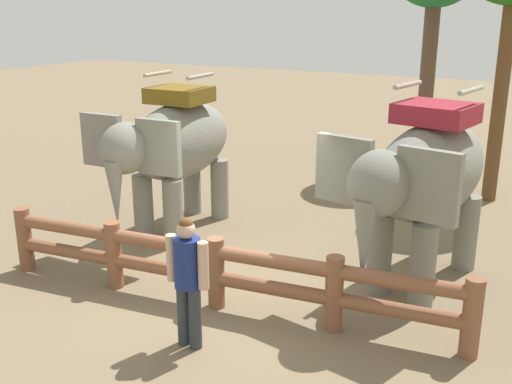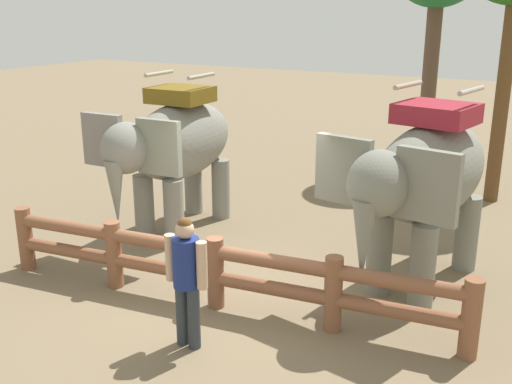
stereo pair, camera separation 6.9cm
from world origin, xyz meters
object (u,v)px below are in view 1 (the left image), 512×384
(elephant_near_left, at_px, (174,146))
(elephant_center, at_px, (424,178))
(log_fence, at_px, (216,268))
(tourist_woman_in_black, at_px, (188,274))

(elephant_near_left, relative_size, elephant_center, 0.95)
(log_fence, height_order, elephant_near_left, elephant_near_left)
(elephant_near_left, bearing_deg, log_fence, -44.72)
(log_fence, xyz_separation_m, elephant_near_left, (-2.27, 2.25, 1.07))
(elephant_near_left, bearing_deg, elephant_center, -2.11)
(log_fence, xyz_separation_m, tourist_woman_in_black, (0.25, -1.05, 0.39))
(elephant_center, bearing_deg, log_fence, -138.34)
(elephant_center, distance_m, tourist_woman_in_black, 3.83)
(log_fence, distance_m, elephant_center, 3.32)
(log_fence, bearing_deg, tourist_woman_in_black, -76.55)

